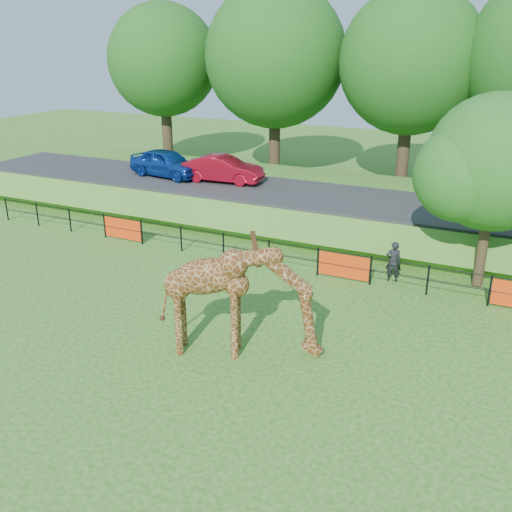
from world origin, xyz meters
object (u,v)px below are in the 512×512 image
object	(u,v)px
car_red	(223,169)
visitor	(393,262)
giraffe	(241,301)
car_blue	(167,163)
tree_east	(498,168)

from	to	relation	value
car_red	visitor	world-z (taller)	car_red
giraffe	car_blue	bearing A→B (deg)	111.61
car_blue	tree_east	distance (m)	17.09
car_blue	giraffe	bearing A→B (deg)	-130.29
car_blue	visitor	xyz separation A→B (m)	(13.39, -5.45, -1.39)
giraffe	car_blue	distance (m)	16.39
car_blue	car_red	size ratio (longest dim) A/B	1.04
tree_east	visitor	bearing A→B (deg)	-162.38
giraffe	car_red	size ratio (longest dim) A/B	1.11
giraffe	tree_east	xyz separation A→B (m)	(5.61, 7.87, 2.67)
car_blue	car_red	world-z (taller)	car_blue
car_red	tree_east	world-z (taller)	tree_east
car_blue	car_red	xyz separation A→B (m)	(3.29, 0.22, -0.05)
car_blue	car_red	bearing A→B (deg)	-77.35
car_blue	tree_east	bearing A→B (deg)	-96.64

